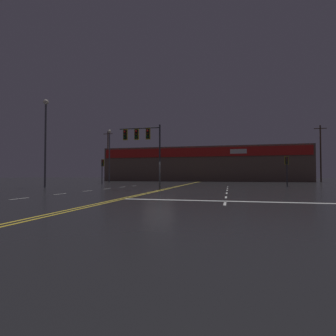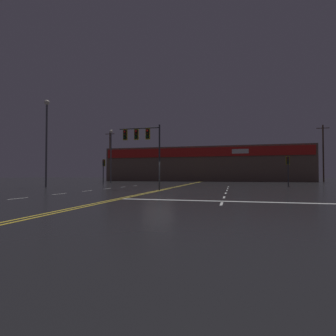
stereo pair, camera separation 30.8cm
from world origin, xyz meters
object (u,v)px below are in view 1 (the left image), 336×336
(traffic_signal_median, at_px, (142,139))
(traffic_signal_corner_northwest, at_px, (102,166))
(traffic_signal_corner_northeast, at_px, (287,164))
(streetlight_near_left, at_px, (109,149))
(streetlight_median_approach, at_px, (46,131))

(traffic_signal_median, bearing_deg, traffic_signal_corner_northwest, 130.51)
(traffic_signal_median, distance_m, traffic_signal_corner_northeast, 17.97)
(traffic_signal_median, xyz_separation_m, traffic_signal_corner_northeast, (14.21, 10.83, -1.96))
(traffic_signal_corner_northwest, height_order, traffic_signal_corner_northeast, traffic_signal_corner_northwest)
(streetlight_near_left, bearing_deg, traffic_signal_corner_northwest, -70.14)
(traffic_signal_median, height_order, traffic_signal_corner_northeast, traffic_signal_median)
(traffic_signal_median, bearing_deg, traffic_signal_corner_northeast, 37.31)
(traffic_signal_corner_northwest, xyz_separation_m, streetlight_median_approach, (-1.91, -9.43, 3.49))
(traffic_signal_median, distance_m, traffic_signal_corner_northwest, 15.40)
(traffic_signal_median, height_order, traffic_signal_corner_northwest, traffic_signal_median)
(traffic_signal_corner_northeast, bearing_deg, streetlight_near_left, 161.23)
(traffic_signal_corner_northwest, bearing_deg, streetlight_near_left, 109.86)
(traffic_signal_corner_northwest, height_order, streetlight_median_approach, streetlight_median_approach)
(streetlight_median_approach, bearing_deg, traffic_signal_corner_northeast, 18.35)
(streetlight_near_left, relative_size, streetlight_median_approach, 0.97)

